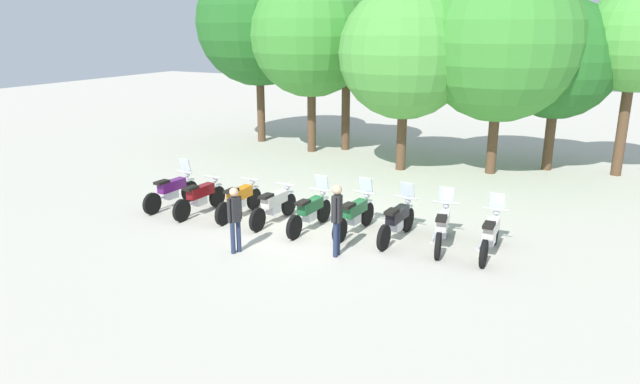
{
  "coord_description": "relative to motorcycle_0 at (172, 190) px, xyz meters",
  "views": [
    {
      "loc": [
        6.91,
        -12.82,
        5.27
      ],
      "look_at": [
        0.0,
        0.5,
        0.9
      ],
      "focal_mm": 32.44,
      "sensor_mm": 36.0,
      "label": 1
    }
  ],
  "objects": [
    {
      "name": "tree_5",
      "position": [
        9.34,
        10.07,
        3.54
      ],
      "size": [
        4.28,
        4.28,
        6.21
      ],
      "color": "brown",
      "rests_on": "ground_plane"
    },
    {
      "name": "tree_2",
      "position": [
        1.07,
        9.9,
        4.21
      ],
      "size": [
        3.8,
        3.8,
        6.65
      ],
      "color": "brown",
      "rests_on": "ground_plane"
    },
    {
      "name": "tree_4",
      "position": [
        7.58,
        8.55,
        4.16
      ],
      "size": [
        5.55,
        5.55,
        7.46
      ],
      "color": "brown",
      "rests_on": "ground_plane"
    },
    {
      "name": "ground_plane",
      "position": [
        4.6,
        0.2,
        -0.52
      ],
      "size": [
        80.0,
        80.0,
        0.0
      ],
      "primitive_type": "plane",
      "color": "#BCB7A8"
    },
    {
      "name": "motorcycle_8",
      "position": [
        9.19,
        0.59,
        0.0
      ],
      "size": [
        0.62,
        2.19,
        1.37
      ],
      "rotation": [
        0.0,
        0.0,
        1.61
      ],
      "color": "black",
      "rests_on": "ground_plane"
    },
    {
      "name": "motorcycle_5",
      "position": [
        5.74,
        0.46,
        0.0
      ],
      "size": [
        0.62,
        2.19,
        1.37
      ],
      "rotation": [
        0.0,
        0.0,
        1.52
      ],
      "color": "black",
      "rests_on": "ground_plane"
    },
    {
      "name": "motorcycle_4",
      "position": [
        4.59,
        0.15,
        0.0
      ],
      "size": [
        0.62,
        2.19,
        1.37
      ],
      "rotation": [
        0.0,
        0.0,
        1.54
      ],
      "color": "black",
      "rests_on": "ground_plane"
    },
    {
      "name": "motorcycle_1",
      "position": [
        1.15,
        -0.11,
        -0.01
      ],
      "size": [
        0.62,
        2.19,
        0.99
      ],
      "rotation": [
        0.0,
        0.0,
        1.54
      ],
      "color": "black",
      "rests_on": "ground_plane"
    },
    {
      "name": "motorcycle_7",
      "position": [
        8.03,
        0.57,
        0.0
      ],
      "size": [
        0.65,
        2.17,
        1.37
      ],
      "rotation": [
        0.0,
        0.0,
        1.74
      ],
      "color": "black",
      "rests_on": "ground_plane"
    },
    {
      "name": "tree_6",
      "position": [
        11.69,
        10.35,
        4.21
      ],
      "size": [
        3.58,
        3.58,
        6.55
      ],
      "color": "brown",
      "rests_on": "ground_plane"
    },
    {
      "name": "tree_3",
      "position": [
        4.45,
        7.56,
        3.77
      ],
      "size": [
        4.76,
        4.76,
        6.67
      ],
      "color": "brown",
      "rests_on": "ground_plane"
    },
    {
      "name": "motorcycle_6",
      "position": [
        6.89,
        0.5,
        0.0
      ],
      "size": [
        0.62,
        2.19,
        1.37
      ],
      "rotation": [
        0.0,
        0.0,
        1.52
      ],
      "color": "black",
      "rests_on": "ground_plane"
    },
    {
      "name": "motorcycle_3",
      "position": [
        3.45,
        0.19,
        -0.01
      ],
      "size": [
        0.62,
        2.19,
        0.99
      ],
      "rotation": [
        0.0,
        0.0,
        1.54
      ],
      "color": "black",
      "rests_on": "ground_plane"
    },
    {
      "name": "tree_0",
      "position": [
        -3.18,
        9.77,
        4.79
      ],
      "size": [
        5.52,
        5.52,
        8.08
      ],
      "color": "brown",
      "rests_on": "ground_plane"
    },
    {
      "name": "motorcycle_2",
      "position": [
        2.3,
        0.19,
        -0.01
      ],
      "size": [
        0.62,
        2.19,
        0.99
      ],
      "rotation": [
        0.0,
        0.0,
        1.59
      ],
      "color": "black",
      "rests_on": "ground_plane"
    },
    {
      "name": "tree_1",
      "position": [
        -0.04,
        8.87,
        4.3
      ],
      "size": [
        5.01,
        5.01,
        7.34
      ],
      "color": "brown",
      "rests_on": "ground_plane"
    },
    {
      "name": "motorcycle_0",
      "position": [
        0.0,
        0.0,
        0.0
      ],
      "size": [
        0.62,
        2.19,
        1.37
      ],
      "rotation": [
        0.0,
        0.0,
        1.52
      ],
      "color": "black",
      "rests_on": "ground_plane"
    },
    {
      "name": "person_0",
      "position": [
        3.78,
        -2.08,
        0.42
      ],
      "size": [
        0.27,
        0.4,
        1.62
      ],
      "rotation": [
        0.0,
        0.0,
        2.81
      ],
      "color": "#232D4C",
      "rests_on": "ground_plane"
    },
    {
      "name": "person_1",
      "position": [
        6.0,
        -1.15,
        0.51
      ],
      "size": [
        0.25,
        0.41,
        1.74
      ],
      "rotation": [
        0.0,
        0.0,
        0.09
      ],
      "color": "#232D4C",
      "rests_on": "ground_plane"
    }
  ]
}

